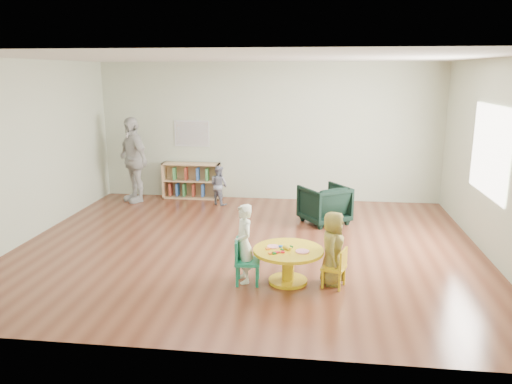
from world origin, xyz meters
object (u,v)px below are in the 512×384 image
child_right (333,248)px  toddler (219,185)px  kid_chair_right (337,267)px  armchair (324,204)px  kid_chair_left (244,260)px  child_left (244,243)px  bookshelf (191,181)px  activity_table (288,259)px  adult_caretaker (133,160)px

child_right → toddler: child_right is taller
kid_chair_right → armchair: (-0.13, 2.72, 0.07)m
armchair → child_right: child_right is taller
kid_chair_left → child_left: (-0.01, 0.06, 0.20)m
kid_chair_left → bookshelf: size_ratio=0.48×
kid_chair_left → kid_chair_right: 1.15m
bookshelf → child_left: 4.52m
kid_chair_left → activity_table: bearing=95.1°
kid_chair_right → bookshelf: size_ratio=0.42×
activity_table → kid_chair_right: size_ratio=1.77×
kid_chair_left → bookshelf: (-1.76, 4.22, 0.06)m
activity_table → bookshelf: 4.73m
activity_table → armchair: 2.69m
kid_chair_right → armchair: 2.73m
kid_chair_left → child_left: 0.21m
activity_table → kid_chair_left: size_ratio=1.54×
activity_table → toddler: 4.00m
toddler → adult_caretaker: 1.84m
child_right → toddler: size_ratio=1.19×
adult_caretaker → toddler: bearing=40.6°
kid_chair_left → child_left: bearing=-171.1°
kid_chair_right → armchair: armchair is taller
bookshelf → child_left: bearing=-67.3°
bookshelf → activity_table: bearing=-60.8°
activity_table → adult_caretaker: 5.06m
kid_chair_right → child_left: child_left is taller
child_left → adult_caretaker: adult_caretaker is taller
armchair → bookshelf: bearing=-62.0°
adult_caretaker → kid_chair_left: bearing=-10.6°
armchair → kid_chair_right: bearing=58.8°
activity_table → child_right: child_right is taller
kid_chair_left → adult_caretaker: 4.79m
activity_table → child_left: child_left is taller
child_right → adult_caretaker: 5.42m
child_left → child_right: size_ratio=1.07×
activity_table → child_right: bearing=2.8°
kid_chair_left → armchair: size_ratio=0.78×
toddler → activity_table: bearing=145.0°
kid_chair_left → adult_caretaker: (-2.85, 3.81, 0.56)m
adult_caretaker → activity_table: bearing=-4.9°
child_left → activity_table: bearing=68.7°
armchair → child_right: bearing=57.7°
bookshelf → child_right: child_right is taller
activity_table → bookshelf: bearing=119.2°
child_right → adult_caretaker: adult_caretaker is taller
bookshelf → child_left: child_left is taller
armchair → toddler: toddler is taller
bookshelf → toddler: 0.84m
kid_chair_left → adult_caretaker: size_ratio=0.33×
kid_chair_right → child_left: bearing=106.1°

